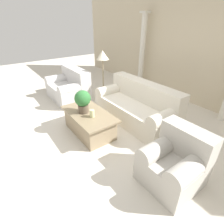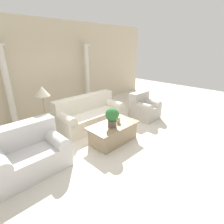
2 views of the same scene
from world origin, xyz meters
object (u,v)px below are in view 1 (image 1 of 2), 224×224
potted_plant (83,100)px  coffee_table (89,123)px  sofa_long (137,106)px  loveseat (69,87)px  floor_lamp (103,60)px  armchair (175,162)px

potted_plant → coffee_table: bearing=31.6°
coffee_table → sofa_long: bearing=81.3°
loveseat → floor_lamp: bearing=44.0°
sofa_long → coffee_table: size_ratio=1.60×
armchair → floor_lamp: bearing=165.7°
floor_lamp → loveseat: bearing=-136.0°
loveseat → floor_lamp: floor_lamp is taller
loveseat → floor_lamp: (0.76, 0.74, 0.86)m
sofa_long → potted_plant: bearing=-102.5°
loveseat → potted_plant: size_ratio=2.79×
sofa_long → floor_lamp: floor_lamp is taller
sofa_long → loveseat: bearing=-160.0°
loveseat → armchair: loveseat is taller
potted_plant → sofa_long: bearing=77.5°
sofa_long → potted_plant: (-0.28, -1.27, 0.39)m
coffee_table → armchair: (1.87, 0.39, 0.13)m
loveseat → sofa_long: bearing=20.0°
coffee_table → potted_plant: potted_plant is taller
sofa_long → armchair: 1.88m
floor_lamp → potted_plant: bearing=-48.2°
potted_plant → floor_lamp: floor_lamp is taller
potted_plant → armchair: 2.06m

